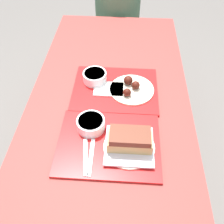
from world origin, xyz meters
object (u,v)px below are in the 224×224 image
Objects in this scene: bowl_coleslaw_near at (91,124)px; bowl_coleslaw_far at (95,76)px; tray_near at (109,144)px; brisket_sandwich_plate at (130,142)px; tray_far at (115,89)px; wings_plate_far at (131,88)px; person_seated_across at (118,6)px.

bowl_coleslaw_near is 0.31m from bowl_coleslaw_far.
tray_near is 0.10m from brisket_sandwich_plate.
wings_plate_far is at bearing -4.12° from tray_far.
person_seated_across is (-0.03, 1.32, -0.03)m from tray_near.
tray_far is at bearing -87.91° from person_seated_across.
bowl_coleslaw_near is (-0.09, -0.26, 0.03)m from tray_far.
bowl_coleslaw_near is at bearing 151.16° from brisket_sandwich_plate.
person_seated_across is at bearing 91.20° from tray_near.
bowl_coleslaw_near is 1.00× the size of bowl_coleslaw_far.
brisket_sandwich_plate is at bearing -85.21° from person_seated_across.
bowl_coleslaw_near is at bearing -86.70° from bowl_coleslaw_far.
tray_far is 0.99m from person_seated_across.
bowl_coleslaw_near is 0.54× the size of wings_plate_far.
wings_plate_far is 1.00m from person_seated_across.
tray_near is 0.40m from bowl_coleslaw_far.
bowl_coleslaw_near is 0.18× the size of person_seated_across.
wings_plate_far is (0.08, -0.01, 0.02)m from tray_far.
tray_far is at bearing 102.23° from brisket_sandwich_plate.
brisket_sandwich_plate is at bearing -90.54° from wings_plate_far.
tray_far is 0.08m from wings_plate_far.
wings_plate_far is at bearing 56.35° from bowl_coleslaw_near.
bowl_coleslaw_far is 0.18× the size of person_seated_across.
tray_far is at bearing 175.88° from wings_plate_far.
brisket_sandwich_plate is 0.44m from bowl_coleslaw_far.
person_seated_across is at bearing 92.09° from tray_far.
bowl_coleslaw_near and bowl_coleslaw_far have the same top height.
bowl_coleslaw_far is at bearing 154.25° from tray_far.
tray_near is 0.12m from bowl_coleslaw_near.
bowl_coleslaw_far is (-0.02, 0.31, 0.00)m from bowl_coleslaw_near.
brisket_sandwich_plate reaches higher than wings_plate_far.
person_seated_across is (-0.12, 0.99, -0.05)m from wings_plate_far.
tray_far is 1.92× the size of wings_plate_far.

